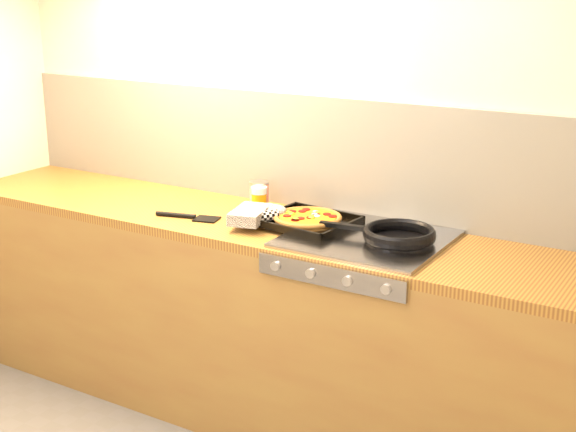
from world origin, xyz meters
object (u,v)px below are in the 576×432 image
Objects in this scene: tomato_can at (259,195)px; juice_glass at (259,199)px; pizza_on_tray at (292,217)px; frying_pan at (398,236)px.

tomato_can is 1.07× the size of juice_glass.
tomato_can reaches higher than pizza_on_tray.
tomato_can is at bearing 167.92° from frying_pan.
pizza_on_tray is 0.47m from frying_pan.
pizza_on_tray is at bearing -179.65° from frying_pan.
tomato_can is 0.06m from juice_glass.
pizza_on_tray is 1.03× the size of frying_pan.
frying_pan is at bearing -8.65° from juice_glass.
pizza_on_tray is at bearing -25.09° from juice_glass.
frying_pan is (0.47, 0.00, -0.00)m from pizza_on_tray.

